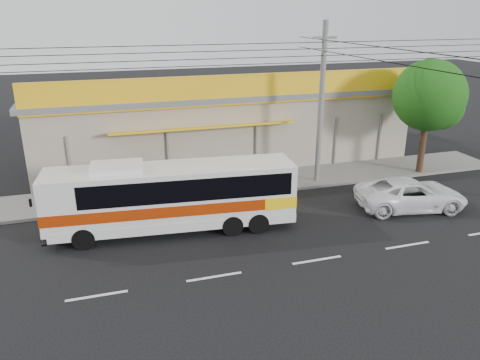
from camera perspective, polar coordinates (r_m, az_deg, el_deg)
The scene contains 10 objects.
ground at distance 20.14m, azimuth 6.23°, elevation -6.31°, with size 120.00×120.00×0.00m, color black.
sidewalk at distance 25.27m, azimuth 0.92°, elevation -0.41°, with size 30.00×3.20×0.15m, color slate.
lane_markings at distance 18.15m, azimuth 9.36°, elevation -9.62°, with size 50.00×0.12×0.01m, color silver, non-canonical shape.
storefront_building at distance 29.73m, azimuth -2.39°, elevation 7.18°, with size 22.60×9.20×5.70m.
coach_bus at distance 19.70m, azimuth -7.83°, elevation -1.63°, with size 10.41×3.14×3.16m.
motorbike_red at distance 22.74m, azimuth -17.65°, elevation -2.09°, with size 0.73×2.10×1.10m, color maroon.
motorbike_dark at distance 22.72m, azimuth -16.36°, elevation -1.90°, with size 0.54×1.92×1.15m, color black.
white_car at distance 23.50m, azimuth 20.12°, elevation -1.64°, with size 2.36×5.13×1.43m, color white.
utility_pole at distance 24.41m, azimuth 10.22°, elevation 15.21°, with size 34.00×14.00×8.46m.
tree_near at distance 27.88m, azimuth 22.32°, elevation 9.24°, with size 3.91×3.91×6.48m.
Camera 1 is at (-7.36, -16.51, 8.89)m, focal length 35.00 mm.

